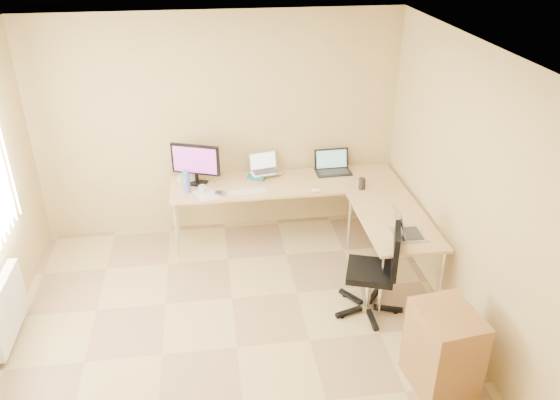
{
  "coord_description": "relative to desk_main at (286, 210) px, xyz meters",
  "views": [
    {
      "loc": [
        -0.15,
        -3.84,
        3.53
      ],
      "look_at": [
        0.55,
        1.1,
        0.9
      ],
      "focal_mm": 35.49,
      "sensor_mm": 36.0,
      "label": 1
    }
  ],
  "objects": [
    {
      "name": "papers",
      "position": [
        -0.92,
        -0.19,
        0.37
      ],
      "size": [
        0.32,
        0.37,
        0.01
      ],
      "primitive_type": "cube",
      "rotation": [
        0.0,
        0.0,
        0.39
      ],
      "color": "silver",
      "rests_on": "desk_main"
    },
    {
      "name": "radiator",
      "position": [
        -2.75,
        -1.45,
        -0.02
      ],
      "size": [
        0.09,
        0.8,
        0.55
      ],
      "primitive_type": "cube",
      "color": "white",
      "rests_on": "ground"
    },
    {
      "name": "desk_fan",
      "position": [
        -1.12,
        0.2,
        0.51
      ],
      "size": [
        0.28,
        0.28,
        0.28
      ],
      "primitive_type": "cylinder",
      "rotation": [
        0.0,
        0.0,
        -0.31
      ],
      "color": "white",
      "rests_on": "desk_main"
    },
    {
      "name": "laptop_black",
      "position": [
        0.6,
        0.18,
        0.5
      ],
      "size": [
        0.43,
        0.32,
        0.26
      ],
      "primitive_type": "cube",
      "rotation": [
        0.0,
        0.0,
        0.03
      ],
      "color": "black",
      "rests_on": "desk_main"
    },
    {
      "name": "mug",
      "position": [
        -0.96,
        -0.14,
        0.41
      ],
      "size": [
        0.1,
        0.1,
        0.09
      ],
      "primitive_type": "imported",
      "rotation": [
        0.0,
        0.0,
        0.12
      ],
      "color": "silver",
      "rests_on": "desk_main"
    },
    {
      "name": "desk_return",
      "position": [
        0.98,
        -1.0,
        0.0
      ],
      "size": [
        0.7,
        1.3,
        0.73
      ],
      "primitive_type": "cube",
      "color": "tan",
      "rests_on": "ground"
    },
    {
      "name": "office_chair",
      "position": [
        0.59,
        -1.49,
        0.14
      ],
      "size": [
        0.72,
        0.72,
        0.95
      ],
      "primitive_type": "cube",
      "rotation": [
        0.0,
        0.0,
        -0.33
      ],
      "color": "black",
      "rests_on": "ground"
    },
    {
      "name": "water_bottle",
      "position": [
        -1.13,
        -0.1,
        0.5
      ],
      "size": [
        0.08,
        0.08,
        0.26
      ],
      "primitive_type": "cylinder",
      "rotation": [
        0.0,
        0.0,
        -0.06
      ],
      "color": "#4A67A5",
      "rests_on": "desk_main"
    },
    {
      "name": "ceiling",
      "position": [
        -0.72,
        -1.85,
        2.24
      ],
      "size": [
        4.5,
        4.5,
        0.0
      ],
      "primitive_type": "plane",
      "rotation": [
        3.14,
        0.0,
        0.0
      ],
      "color": "white",
      "rests_on": "ground"
    },
    {
      "name": "desk_main",
      "position": [
        0.0,
        0.0,
        0.0
      ],
      "size": [
        2.65,
        0.7,
        0.73
      ],
      "primitive_type": "cube",
      "color": "tan",
      "rests_on": "ground"
    },
    {
      "name": "laptop_center",
      "position": [
        -0.22,
        0.2,
        0.52
      ],
      "size": [
        0.39,
        0.33,
        0.22
      ],
      "primitive_type": "cube",
      "rotation": [
        0.0,
        0.0,
        0.2
      ],
      "color": "silver",
      "rests_on": "desk_main"
    },
    {
      "name": "wall_back",
      "position": [
        -0.72,
        0.4,
        0.93
      ],
      "size": [
        4.5,
        0.0,
        4.5
      ],
      "primitive_type": "plane",
      "rotation": [
        1.57,
        0.0,
        0.0
      ],
      "color": "tan",
      "rests_on": "ground"
    },
    {
      "name": "white_box",
      "position": [
        -1.13,
        0.2,
        0.4
      ],
      "size": [
        0.25,
        0.21,
        0.08
      ],
      "primitive_type": "cube",
      "rotation": [
        0.0,
        0.0,
        0.34
      ],
      "color": "silver",
      "rests_on": "desk_main"
    },
    {
      "name": "mouse",
      "position": [
        0.29,
        -0.3,
        0.38
      ],
      "size": [
        0.13,
        0.1,
        0.04
      ],
      "primitive_type": "ellipsoid",
      "rotation": [
        0.0,
        0.0,
        -0.35
      ],
      "color": "silver",
      "rests_on": "desk_main"
    },
    {
      "name": "book_stack",
      "position": [
        -0.3,
        0.2,
        0.39
      ],
      "size": [
        0.28,
        0.32,
        0.05
      ],
      "primitive_type": "cube",
      "rotation": [
        0.0,
        0.0,
        -0.37
      ],
      "color": "#156161",
      "rests_on": "desk_main"
    },
    {
      "name": "floor",
      "position": [
        -0.72,
        -1.85,
        -0.36
      ],
      "size": [
        4.5,
        4.5,
        0.0
      ],
      "primitive_type": "plane",
      "color": "tan",
      "rests_on": "ground"
    },
    {
      "name": "wall_right",
      "position": [
        1.38,
        -1.85,
        0.93
      ],
      "size": [
        0.0,
        4.5,
        4.5
      ],
      "primitive_type": "plane",
      "rotation": [
        1.57,
        0.0,
        -1.57
      ],
      "color": "tan",
      "rests_on": "ground"
    },
    {
      "name": "keyboard",
      "position": [
        -0.47,
        -0.21,
        0.38
      ],
      "size": [
        0.44,
        0.15,
        0.02
      ],
      "primitive_type": "cube",
      "rotation": [
        0.0,
        0.0,
        0.07
      ],
      "color": "silver",
      "rests_on": "desk_main"
    },
    {
      "name": "cabinet",
      "position": [
        0.91,
        -2.52,
        -0.01
      ],
      "size": [
        0.51,
        0.61,
        0.77
      ],
      "primitive_type": "cube",
      "rotation": [
        0.0,
        0.0,
        0.13
      ],
      "color": "#A86023",
      "rests_on": "ground"
    },
    {
      "name": "laptop_return",
      "position": [
        1.01,
        -1.33,
        0.49
      ],
      "size": [
        0.38,
        0.3,
        0.25
      ],
      "primitive_type": "cube",
      "rotation": [
        0.0,
        0.0,
        1.55
      ],
      "color": "#B1B2CD",
      "rests_on": "desk_return"
    },
    {
      "name": "cd_stack",
      "position": [
        -0.77,
        -0.22,
        0.38
      ],
      "size": [
        0.12,
        0.12,
        0.03
      ],
      "primitive_type": "cylinder",
      "rotation": [
        0.0,
        0.0,
        -0.08
      ],
      "color": "#B8B6C2",
      "rests_on": "desk_main"
    },
    {
      "name": "monitor",
      "position": [
        -1.02,
        0.1,
        0.61
      ],
      "size": [
        0.59,
        0.37,
        0.48
      ],
      "primitive_type": "cube",
      "rotation": [
        0.0,
        0.0,
        -0.37
      ],
      "color": "black",
      "rests_on": "desk_main"
    },
    {
      "name": "black_cup",
      "position": [
        0.82,
        -0.3,
        0.43
      ],
      "size": [
        0.1,
        0.1,
        0.13
      ],
      "primitive_type": "cylinder",
      "rotation": [
        0.0,
        0.0,
        -0.32
      ],
      "color": "black",
      "rests_on": "desk_main"
    }
  ]
}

